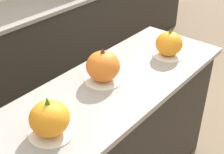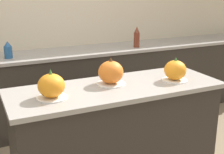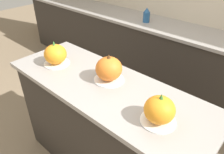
{
  "view_description": "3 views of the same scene",
  "coord_description": "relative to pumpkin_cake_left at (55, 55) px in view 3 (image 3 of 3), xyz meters",
  "views": [
    {
      "loc": [
        -1.16,
        -0.95,
        1.94
      ],
      "look_at": [
        -0.01,
        0.01,
        0.99
      ],
      "focal_mm": 50.0,
      "sensor_mm": 36.0,
      "label": 1
    },
    {
      "loc": [
        -0.97,
        -2.02,
        1.69
      ],
      "look_at": [
        -0.03,
        0.01,
        1.02
      ],
      "focal_mm": 50.0,
      "sensor_mm": 36.0,
      "label": 2
    },
    {
      "loc": [
        0.91,
        -0.92,
        1.83
      ],
      "look_at": [
        0.06,
        0.02,
        1.03
      ],
      "focal_mm": 35.0,
      "sensor_mm": 36.0,
      "label": 3
    }
  ],
  "objects": [
    {
      "name": "pumpkin_cake_left",
      "position": [
        0.0,
        0.0,
        0.0
      ],
      "size": [
        0.21,
        0.21,
        0.2
      ],
      "color": "white",
      "rests_on": "kitchen_island"
    },
    {
      "name": "kitchen_island",
      "position": [
        0.51,
        0.04,
        -0.55
      ],
      "size": [
        1.64,
        0.6,
        0.95
      ],
      "color": "#2D2823",
      "rests_on": "ground_plane"
    },
    {
      "name": "pumpkin_cake_center",
      "position": [
        0.49,
        0.11,
        0.01
      ],
      "size": [
        0.22,
        0.22,
        0.21
      ],
      "color": "white",
      "rests_on": "kitchen_island"
    },
    {
      "name": "pumpkin_cake_right",
      "position": [
        0.99,
        -0.02,
        -0.0
      ],
      "size": [
        0.21,
        0.21,
        0.19
      ],
      "color": "white",
      "rests_on": "kitchen_island"
    },
    {
      "name": "bottle_short",
      "position": [
        -0.1,
        1.46,
        -0.02
      ],
      "size": [
        0.09,
        0.09,
        0.18
      ],
      "color": "#235184",
      "rests_on": "back_counter"
    },
    {
      "name": "back_counter",
      "position": [
        0.51,
        1.52,
        -0.57
      ],
      "size": [
        6.0,
        0.6,
        0.92
      ],
      "color": "#2D2823",
      "rests_on": "ground_plane"
    }
  ]
}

